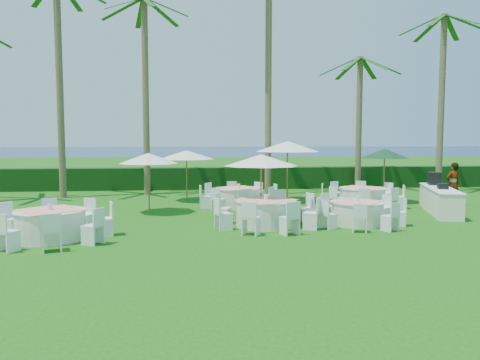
% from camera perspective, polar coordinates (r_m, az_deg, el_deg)
% --- Properties ---
extents(ground, '(120.00, 120.00, 0.00)m').
position_cam_1_polar(ground, '(14.44, -1.07, -6.11)').
color(ground, '#13510D').
rests_on(ground, ground).
extents(hedge, '(34.00, 1.00, 1.20)m').
position_cam_1_polar(hedge, '(26.24, -3.14, 0.22)').
color(hedge, black).
rests_on(hedge, ground).
extents(ocean, '(260.00, 260.00, 0.00)m').
position_cam_1_polar(ocean, '(116.17, -5.04, 3.61)').
color(ocean, '#070C47').
rests_on(ocean, ground).
extents(banquet_table_a, '(3.32, 3.32, 1.01)m').
position_cam_1_polar(banquet_table_a, '(13.99, -22.09, -5.00)').
color(banquet_table_a, silver).
rests_on(banquet_table_a, ground).
extents(banquet_table_b, '(3.36, 3.36, 1.03)m').
position_cam_1_polar(banquet_table_b, '(15.01, 3.16, -3.94)').
color(banquet_table_b, silver).
rests_on(banquet_table_b, ground).
extents(banquet_table_c, '(3.01, 3.01, 0.92)m').
position_cam_1_polar(banquet_table_c, '(15.77, 14.09, -3.84)').
color(banquet_table_c, silver).
rests_on(banquet_table_c, ground).
extents(banquet_table_e, '(3.20, 3.20, 0.96)m').
position_cam_1_polar(banquet_table_e, '(19.14, -0.18, -2.09)').
color(banquet_table_e, silver).
rests_on(banquet_table_e, ground).
extents(banquet_table_f, '(3.23, 3.23, 0.99)m').
position_cam_1_polar(banquet_table_f, '(19.67, 14.67, -2.03)').
color(banquet_table_f, silver).
rests_on(banquet_table_f, ground).
extents(umbrella_a, '(2.20, 2.20, 2.26)m').
position_cam_1_polar(umbrella_a, '(17.83, -11.10, 2.60)').
color(umbrella_a, brown).
rests_on(umbrella_a, ground).
extents(umbrella_b, '(2.52, 2.52, 2.27)m').
position_cam_1_polar(umbrella_b, '(15.87, 2.59, 2.43)').
color(umbrella_b, brown).
rests_on(umbrella_b, ground).
extents(umbrella_c, '(2.50, 2.50, 2.28)m').
position_cam_1_polar(umbrella_c, '(21.13, -6.55, 3.07)').
color(umbrella_c, brown).
rests_on(umbrella_c, ground).
extents(umbrella_d, '(2.86, 2.86, 2.70)m').
position_cam_1_polar(umbrella_d, '(20.94, 5.81, 4.09)').
color(umbrella_d, brown).
rests_on(umbrella_d, ground).
extents(umbrella_green, '(2.18, 2.18, 2.37)m').
position_cam_1_polar(umbrella_green, '(21.47, 17.22, 3.11)').
color(umbrella_green, brown).
rests_on(umbrella_green, ground).
extents(buffet_table, '(2.05, 4.16, 1.46)m').
position_cam_1_polar(buffet_table, '(19.30, 23.16, -2.17)').
color(buffet_table, silver).
rests_on(buffet_table, ground).
extents(staff_person, '(0.73, 0.55, 1.81)m').
position_cam_1_polar(staff_person, '(21.50, 24.54, -0.46)').
color(staff_person, gray).
rests_on(staff_person, ground).
extents(palm_a, '(4.32, 4.32, 10.22)m').
position_cam_1_polar(palm_a, '(23.87, -21.15, 11.40)').
color(palm_a, brown).
rests_on(palm_a, ground).
extents(palm_b, '(4.32, 4.32, 9.66)m').
position_cam_1_polar(palm_b, '(24.00, -11.44, 10.91)').
color(palm_b, brown).
rests_on(palm_b, ground).
extents(palm_c, '(4.24, 4.37, 11.32)m').
position_cam_1_polar(palm_c, '(23.63, 3.48, 13.17)').
color(palm_c, brown).
rests_on(palm_c, ground).
extents(palm_d, '(4.36, 4.27, 7.29)m').
position_cam_1_polar(palm_d, '(26.89, 14.32, 7.61)').
color(palm_d, brown).
rests_on(palm_d, ground).
extents(palm_e, '(4.30, 4.34, 9.17)m').
position_cam_1_polar(palm_e, '(26.75, 23.36, 9.44)').
color(palm_e, brown).
rests_on(palm_e, ground).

